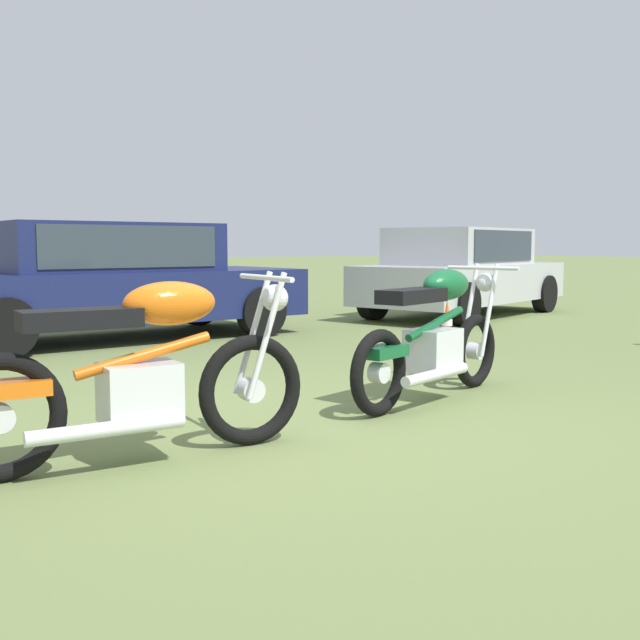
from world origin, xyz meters
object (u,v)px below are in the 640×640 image
motorcycle_orange (140,372)px  traffic_cone (447,327)px  motorcycle_green (434,335)px  car_silver (462,267)px  car_navy (112,275)px

motorcycle_orange → traffic_cone: 4.84m
motorcycle_green → car_silver: bearing=27.2°
motorcycle_orange → traffic_cone: size_ratio=3.48×
motorcycle_orange → car_navy: 5.50m
car_navy → traffic_cone: car_navy is taller
car_navy → motorcycle_green: bearing=-84.1°
traffic_cone → motorcycle_orange: bearing=-150.5°
motorcycle_orange → car_navy: bearing=75.8°
motorcycle_orange → car_navy: size_ratio=0.43×
car_silver → traffic_cone: (-2.93, -3.03, -0.53)m
motorcycle_orange → traffic_cone: bearing=29.7°
motorcycle_green → car_silver: (4.73, 4.97, 0.31)m
car_navy → traffic_cone: size_ratio=8.09×
traffic_cone → car_silver: bearing=46.0°
car_navy → traffic_cone: (2.85, -2.94, -0.53)m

